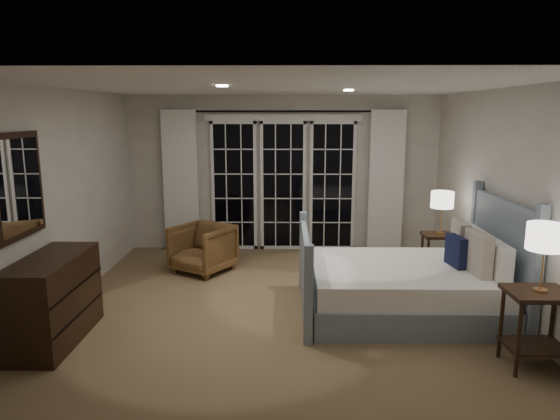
{
  "coord_description": "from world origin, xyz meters",
  "views": [
    {
      "loc": [
        0.05,
        -5.57,
        2.22
      ],
      "look_at": [
        -0.03,
        0.44,
        1.05
      ],
      "focal_mm": 32.0,
      "sensor_mm": 36.0,
      "label": 1
    }
  ],
  "objects_px": {
    "nightstand_right": "(439,248)",
    "lamp_right": "(442,200)",
    "lamp_left": "(546,238)",
    "armchair": "(203,248)",
    "nightstand_left": "(537,317)",
    "bed": "(407,285)",
    "dresser": "(53,299)"
  },
  "relations": [
    {
      "from": "nightstand_right",
      "to": "lamp_right",
      "type": "bearing_deg",
      "value": -170.54
    },
    {
      "from": "lamp_left",
      "to": "armchair",
      "type": "bearing_deg",
      "value": 141.56
    },
    {
      "from": "nightstand_left",
      "to": "lamp_left",
      "type": "distance_m",
      "value": 0.71
    },
    {
      "from": "bed",
      "to": "lamp_right",
      "type": "distance_m",
      "value": 1.66
    },
    {
      "from": "bed",
      "to": "dresser",
      "type": "xyz_separation_m",
      "value": [
        -3.65,
        -0.76,
        0.1
      ]
    },
    {
      "from": "lamp_right",
      "to": "bed",
      "type": "bearing_deg",
      "value": -119.83
    },
    {
      "from": "armchair",
      "to": "dresser",
      "type": "distance_m",
      "value": 2.47
    },
    {
      "from": "nightstand_right",
      "to": "armchair",
      "type": "height_order",
      "value": "armchair"
    },
    {
      "from": "bed",
      "to": "nightstand_left",
      "type": "height_order",
      "value": "bed"
    },
    {
      "from": "bed",
      "to": "dresser",
      "type": "height_order",
      "value": "bed"
    },
    {
      "from": "bed",
      "to": "nightstand_left",
      "type": "bearing_deg",
      "value": -55.89
    },
    {
      "from": "nightstand_left",
      "to": "dresser",
      "type": "relative_size",
      "value": 0.59
    },
    {
      "from": "bed",
      "to": "armchair",
      "type": "bearing_deg",
      "value": 150.31
    },
    {
      "from": "bed",
      "to": "dresser",
      "type": "distance_m",
      "value": 3.73
    },
    {
      "from": "bed",
      "to": "nightstand_left",
      "type": "distance_m",
      "value": 1.49
    },
    {
      "from": "nightstand_left",
      "to": "lamp_right",
      "type": "relative_size",
      "value": 1.21
    },
    {
      "from": "nightstand_right",
      "to": "lamp_right",
      "type": "xyz_separation_m",
      "value": [
        -0.0,
        -0.0,
        0.67
      ]
    },
    {
      "from": "bed",
      "to": "armchair",
      "type": "distance_m",
      "value": 2.93
    },
    {
      "from": "bed",
      "to": "nightstand_left",
      "type": "relative_size",
      "value": 3.14
    },
    {
      "from": "bed",
      "to": "nightstand_left",
      "type": "xyz_separation_m",
      "value": [
        0.83,
        -1.23,
        0.14
      ]
    },
    {
      "from": "dresser",
      "to": "nightstand_left",
      "type": "bearing_deg",
      "value": -6.02
    },
    {
      "from": "lamp_left",
      "to": "lamp_right",
      "type": "relative_size",
      "value": 1.02
    },
    {
      "from": "armchair",
      "to": "dresser",
      "type": "relative_size",
      "value": 0.62
    },
    {
      "from": "nightstand_left",
      "to": "dresser",
      "type": "bearing_deg",
      "value": 173.98
    },
    {
      "from": "dresser",
      "to": "lamp_left",
      "type": "bearing_deg",
      "value": -6.02
    },
    {
      "from": "armchair",
      "to": "nightstand_right",
      "type": "bearing_deg",
      "value": 29.11
    },
    {
      "from": "nightstand_left",
      "to": "lamp_right",
      "type": "bearing_deg",
      "value": 92.11
    },
    {
      "from": "lamp_right",
      "to": "dresser",
      "type": "height_order",
      "value": "lamp_right"
    },
    {
      "from": "lamp_left",
      "to": "nightstand_left",
      "type": "bearing_deg",
      "value": -45.0
    },
    {
      "from": "lamp_left",
      "to": "dresser",
      "type": "bearing_deg",
      "value": 173.98
    },
    {
      "from": "lamp_left",
      "to": "dresser",
      "type": "height_order",
      "value": "lamp_left"
    },
    {
      "from": "nightstand_left",
      "to": "nightstand_right",
      "type": "relative_size",
      "value": 1.18
    }
  ]
}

